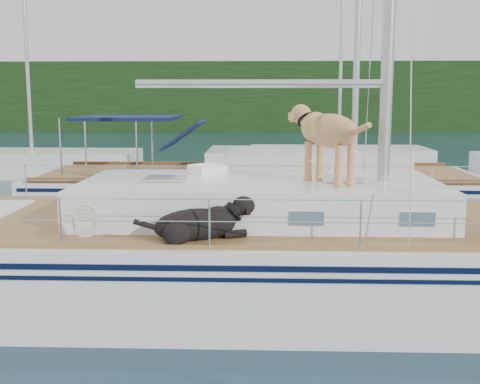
{
  "coord_description": "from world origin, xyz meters",
  "views": [
    {
      "loc": [
        0.82,
        -8.77,
        3.03
      ],
      "look_at": [
        0.5,
        0.2,
        1.6
      ],
      "focal_mm": 45.0,
      "sensor_mm": 36.0,
      "label": 1
    }
  ],
  "objects": [
    {
      "name": "main_sailboat",
      "position": [
        0.11,
        -0.01,
        0.69
      ],
      "size": [
        12.0,
        3.82,
        14.01
      ],
      "color": "silver",
      "rests_on": "ground"
    },
    {
      "name": "neighbor_sailboat",
      "position": [
        0.82,
        6.14,
        0.63
      ],
      "size": [
        11.0,
        3.5,
        13.3
      ],
      "color": "silver",
      "rests_on": "ground"
    },
    {
      "name": "shore_bank",
      "position": [
        0.0,
        46.2,
        0.6
      ],
      "size": [
        92.0,
        1.0,
        1.2
      ],
      "primitive_type": "cube",
      "color": "#595147",
      "rests_on": "ground"
    },
    {
      "name": "bg_boat_center",
      "position": [
        4.0,
        16.0,
        0.45
      ],
      "size": [
        7.2,
        3.0,
        11.65
      ],
      "color": "silver",
      "rests_on": "ground"
    },
    {
      "name": "tree_line",
      "position": [
        0.0,
        45.0,
        3.0
      ],
      "size": [
        90.0,
        3.0,
        6.0
      ],
      "primitive_type": "cube",
      "color": "black",
      "rests_on": "ground"
    },
    {
      "name": "ground",
      "position": [
        0.0,
        0.0,
        0.0
      ],
      "size": [
        120.0,
        120.0,
        0.0
      ],
      "primitive_type": "plane",
      "color": "black",
      "rests_on": "ground"
    },
    {
      "name": "bg_boat_west",
      "position": [
        -8.0,
        14.0,
        0.45
      ],
      "size": [
        8.0,
        3.0,
        11.65
      ],
      "color": "silver",
      "rests_on": "ground"
    }
  ]
}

